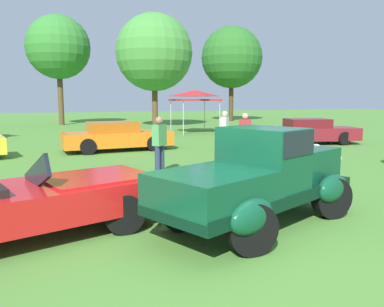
{
  "coord_description": "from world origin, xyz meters",
  "views": [
    {
      "loc": [
        -2.7,
        -5.29,
        2.2
      ],
      "look_at": [
        0.41,
        2.75,
        0.98
      ],
      "focal_mm": 36.53,
      "sensor_mm": 36.0,
      "label": 1
    }
  ],
  "objects_px": {
    "spectator_by_row": "(245,135)",
    "show_car_burgundy": "(310,132)",
    "canopy_tent_center_field": "(195,95)",
    "spectator_between_cars": "(225,130)",
    "neighbor_convertible": "(29,202)",
    "show_car_orange": "(117,137)",
    "feature_pickup_truck": "(260,176)",
    "spectator_near_truck": "(160,144)"
  },
  "relations": [
    {
      "from": "spectator_by_row",
      "to": "show_car_burgundy",
      "type": "bearing_deg",
      "value": 31.81
    },
    {
      "from": "show_car_burgundy",
      "to": "canopy_tent_center_field",
      "type": "height_order",
      "value": "canopy_tent_center_field"
    },
    {
      "from": "spectator_between_cars",
      "to": "spectator_by_row",
      "type": "relative_size",
      "value": 1.0
    },
    {
      "from": "neighbor_convertible",
      "to": "show_car_burgundy",
      "type": "bearing_deg",
      "value": 36.17
    },
    {
      "from": "neighbor_convertible",
      "to": "show_car_orange",
      "type": "relative_size",
      "value": 1.03
    },
    {
      "from": "spectator_between_cars",
      "to": "canopy_tent_center_field",
      "type": "height_order",
      "value": "canopy_tent_center_field"
    },
    {
      "from": "canopy_tent_center_field",
      "to": "feature_pickup_truck",
      "type": "bearing_deg",
      "value": -108.0
    },
    {
      "from": "spectator_by_row",
      "to": "show_car_orange",
      "type": "bearing_deg",
      "value": 131.77
    },
    {
      "from": "show_car_orange",
      "to": "spectator_near_truck",
      "type": "xyz_separation_m",
      "value": [
        0.18,
        -5.79,
        0.31
      ]
    },
    {
      "from": "feature_pickup_truck",
      "to": "neighbor_convertible",
      "type": "xyz_separation_m",
      "value": [
        -3.73,
        0.74,
        -0.28
      ]
    },
    {
      "from": "show_car_burgundy",
      "to": "canopy_tent_center_field",
      "type": "distance_m",
      "value": 8.29
    },
    {
      "from": "spectator_by_row",
      "to": "spectator_between_cars",
      "type": "bearing_deg",
      "value": 83.65
    },
    {
      "from": "show_car_orange",
      "to": "spectator_near_truck",
      "type": "bearing_deg",
      "value": -88.2
    },
    {
      "from": "spectator_between_cars",
      "to": "spectator_by_row",
      "type": "xyz_separation_m",
      "value": [
        -0.24,
        -2.13,
        0.0
      ]
    },
    {
      "from": "spectator_between_cars",
      "to": "canopy_tent_center_field",
      "type": "relative_size",
      "value": 0.62
    },
    {
      "from": "show_car_orange",
      "to": "spectator_by_row",
      "type": "distance_m",
      "value": 5.7
    },
    {
      "from": "feature_pickup_truck",
      "to": "spectator_near_truck",
      "type": "height_order",
      "value": "feature_pickup_truck"
    },
    {
      "from": "neighbor_convertible",
      "to": "spectator_by_row",
      "type": "distance_m",
      "value": 9.02
    },
    {
      "from": "feature_pickup_truck",
      "to": "show_car_burgundy",
      "type": "xyz_separation_m",
      "value": [
        8.7,
        9.83,
        -0.26
      ]
    },
    {
      "from": "show_car_burgundy",
      "to": "spectator_between_cars",
      "type": "distance_m",
      "value": 5.37
    },
    {
      "from": "show_car_orange",
      "to": "show_car_burgundy",
      "type": "height_order",
      "value": "same"
    },
    {
      "from": "feature_pickup_truck",
      "to": "spectator_near_truck",
      "type": "relative_size",
      "value": 2.57
    },
    {
      "from": "spectator_between_cars",
      "to": "canopy_tent_center_field",
      "type": "bearing_deg",
      "value": 76.27
    },
    {
      "from": "spectator_near_truck",
      "to": "neighbor_convertible",
      "type": "bearing_deg",
      "value": -128.97
    },
    {
      "from": "spectator_near_truck",
      "to": "canopy_tent_center_field",
      "type": "relative_size",
      "value": 0.62
    },
    {
      "from": "feature_pickup_truck",
      "to": "show_car_orange",
      "type": "distance_m",
      "value": 10.71
    },
    {
      "from": "feature_pickup_truck",
      "to": "spectator_by_row",
      "type": "distance_m",
      "value": 7.22
    },
    {
      "from": "spectator_between_cars",
      "to": "spectator_by_row",
      "type": "height_order",
      "value": "same"
    },
    {
      "from": "show_car_burgundy",
      "to": "spectator_by_row",
      "type": "bearing_deg",
      "value": -148.19
    },
    {
      "from": "neighbor_convertible",
      "to": "show_car_orange",
      "type": "distance_m",
      "value": 10.45
    },
    {
      "from": "spectator_by_row",
      "to": "neighbor_convertible",
      "type": "bearing_deg",
      "value": -140.73
    },
    {
      "from": "spectator_near_truck",
      "to": "canopy_tent_center_field",
      "type": "xyz_separation_m",
      "value": [
        5.98,
        12.4,
        1.51
      ]
    },
    {
      "from": "show_car_burgundy",
      "to": "spectator_between_cars",
      "type": "height_order",
      "value": "spectator_between_cars"
    },
    {
      "from": "spectator_near_truck",
      "to": "show_car_orange",
      "type": "bearing_deg",
      "value": 91.8
    },
    {
      "from": "neighbor_convertible",
      "to": "show_car_orange",
      "type": "bearing_deg",
      "value": 72.25
    },
    {
      "from": "canopy_tent_center_field",
      "to": "spectator_between_cars",
      "type": "bearing_deg",
      "value": -103.73
    },
    {
      "from": "spectator_near_truck",
      "to": "spectator_by_row",
      "type": "xyz_separation_m",
      "value": [
        3.61,
        1.54,
        0.0
      ]
    },
    {
      "from": "feature_pickup_truck",
      "to": "spectator_between_cars",
      "type": "height_order",
      "value": "feature_pickup_truck"
    },
    {
      "from": "show_car_orange",
      "to": "canopy_tent_center_field",
      "type": "height_order",
      "value": "canopy_tent_center_field"
    },
    {
      "from": "show_car_burgundy",
      "to": "feature_pickup_truck",
      "type": "bearing_deg",
      "value": -131.51
    },
    {
      "from": "feature_pickup_truck",
      "to": "canopy_tent_center_field",
      "type": "xyz_separation_m",
      "value": [
        5.62,
        17.3,
        1.56
      ]
    },
    {
      "from": "feature_pickup_truck",
      "to": "show_car_burgundy",
      "type": "bearing_deg",
      "value": 48.49
    }
  ]
}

